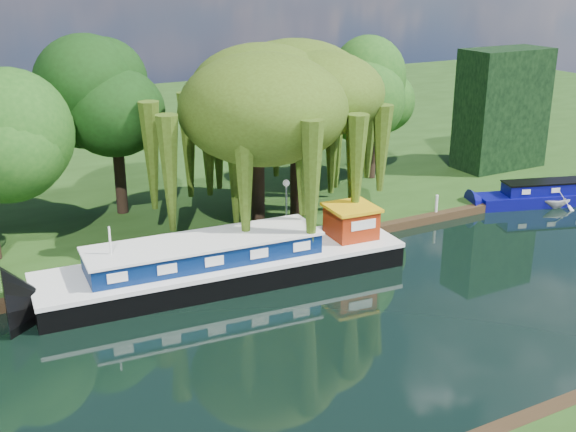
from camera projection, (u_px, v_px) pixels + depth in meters
ground at (397, 314)px, 29.86m from camera, size 120.00×120.00×0.00m
far_bank at (141, 141)px, 57.91m from camera, size 120.00×52.00×0.45m
dutch_barge at (228, 263)px, 32.75m from camera, size 17.07×5.08×3.55m
narrowboat at (563, 194)px, 43.51m from camera, size 10.74×5.06×1.56m
white_cruiser at (559, 207)px, 43.01m from camera, size 2.43×2.13×1.21m
willow_left at (257, 106)px, 35.70m from camera, size 7.56×7.56×9.06m
willow_right at (297, 104)px, 37.62m from camera, size 7.11×7.11×8.66m
tree_far_mid at (114, 103)px, 38.64m from camera, size 5.52×5.52×9.03m
tree_far_right at (374, 95)px, 45.52m from camera, size 4.78×4.78×7.83m
conifer_hedge at (502, 109)px, 48.58m from camera, size 6.00×3.00×8.00m
lamppost at (286, 190)px, 37.97m from camera, size 0.36×0.36×2.56m
mooring_posts at (289, 232)px, 36.27m from camera, size 19.16×0.16×1.00m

